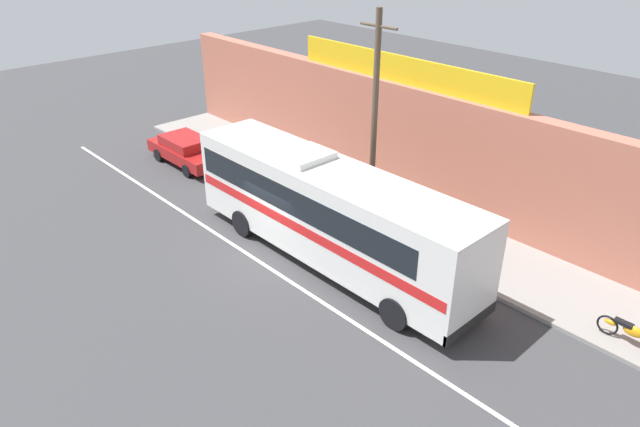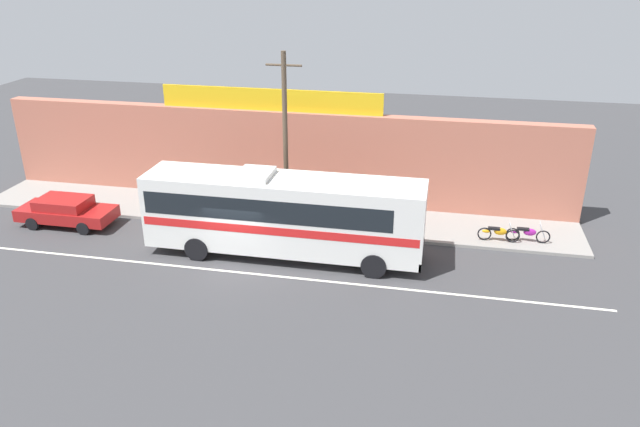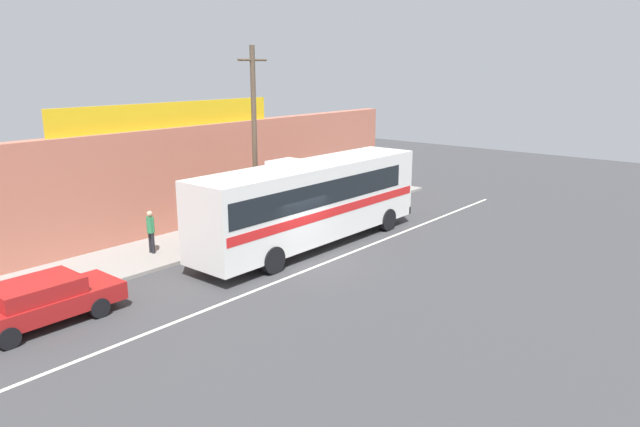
{
  "view_description": "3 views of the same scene",
  "coord_description": "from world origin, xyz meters",
  "px_view_note": "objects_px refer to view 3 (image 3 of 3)",
  "views": [
    {
      "loc": [
        14.46,
        -11.1,
        11.18
      ],
      "look_at": [
        1.11,
        1.35,
        1.5
      ],
      "focal_mm": 32.53,
      "sensor_mm": 36.0,
      "label": 1
    },
    {
      "loc": [
        8.16,
        -21.85,
        12.2
      ],
      "look_at": [
        3.39,
        1.31,
        2.02
      ],
      "focal_mm": 34.31,
      "sensor_mm": 36.0,
      "label": 2
    },
    {
      "loc": [
        -16.16,
        -14.47,
        7.45
      ],
      "look_at": [
        2.59,
        1.26,
        1.24
      ],
      "focal_mm": 32.7,
      "sensor_mm": 36.0,
      "label": 3
    }
  ],
  "objects_px": {
    "pedestrian_near_shop": "(151,228)",
    "motorcycle_orange": "(376,190)",
    "utility_pole": "(255,140)",
    "intercity_bus": "(311,199)",
    "motorcycle_green": "(386,186)",
    "parked_car": "(40,301)"
  },
  "relations": [
    {
      "from": "utility_pole",
      "to": "motorcycle_orange",
      "type": "distance_m",
      "value": 10.43
    },
    {
      "from": "parked_car",
      "to": "motorcycle_orange",
      "type": "distance_m",
      "value": 20.31
    },
    {
      "from": "motorcycle_green",
      "to": "utility_pole",
      "type": "bearing_deg",
      "value": -177.66
    },
    {
      "from": "motorcycle_orange",
      "to": "utility_pole",
      "type": "bearing_deg",
      "value": -178.52
    },
    {
      "from": "intercity_bus",
      "to": "motorcycle_orange",
      "type": "distance_m",
      "value": 9.81
    },
    {
      "from": "parked_car",
      "to": "motorcycle_orange",
      "type": "bearing_deg",
      "value": 5.63
    },
    {
      "from": "utility_pole",
      "to": "motorcycle_orange",
      "type": "height_order",
      "value": "utility_pole"
    },
    {
      "from": "intercity_bus",
      "to": "pedestrian_near_shop",
      "type": "height_order",
      "value": "intercity_bus"
    },
    {
      "from": "motorcycle_orange",
      "to": "pedestrian_near_shop",
      "type": "relative_size",
      "value": 1.07
    },
    {
      "from": "parked_car",
      "to": "motorcycle_green",
      "type": "bearing_deg",
      "value": 5.82
    },
    {
      "from": "motorcycle_orange",
      "to": "motorcycle_green",
      "type": "height_order",
      "value": "same"
    },
    {
      "from": "parked_car",
      "to": "pedestrian_near_shop",
      "type": "xyz_separation_m",
      "value": [
        5.84,
        2.97,
        0.42
      ]
    },
    {
      "from": "intercity_bus",
      "to": "motorcycle_green",
      "type": "bearing_deg",
      "value": 17.03
    },
    {
      "from": "intercity_bus",
      "to": "parked_car",
      "type": "relative_size",
      "value": 2.59
    },
    {
      "from": "utility_pole",
      "to": "motorcycle_orange",
      "type": "relative_size",
      "value": 4.4
    },
    {
      "from": "intercity_bus",
      "to": "motorcycle_green",
      "type": "xyz_separation_m",
      "value": [
        10.5,
        3.22,
        -1.5
      ]
    },
    {
      "from": "parked_car",
      "to": "utility_pole",
      "type": "height_order",
      "value": "utility_pole"
    },
    {
      "from": "motorcycle_orange",
      "to": "pedestrian_near_shop",
      "type": "xyz_separation_m",
      "value": [
        -14.37,
        0.98,
        0.59
      ]
    },
    {
      "from": "pedestrian_near_shop",
      "to": "motorcycle_orange",
      "type": "bearing_deg",
      "value": -3.91
    },
    {
      "from": "intercity_bus",
      "to": "pedestrian_near_shop",
      "type": "relative_size",
      "value": 6.82
    },
    {
      "from": "intercity_bus",
      "to": "utility_pole",
      "type": "height_order",
      "value": "utility_pole"
    },
    {
      "from": "motorcycle_green",
      "to": "intercity_bus",
      "type": "bearing_deg",
      "value": -162.97
    }
  ]
}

